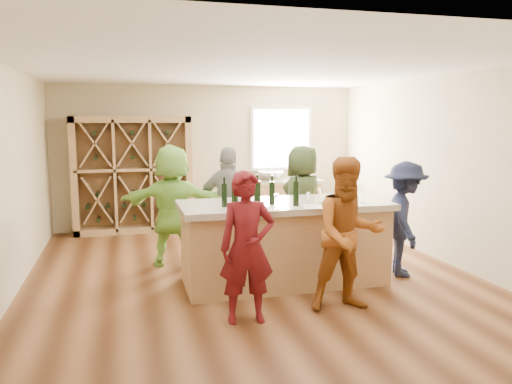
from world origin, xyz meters
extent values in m
cube|color=brown|center=(0.00, 0.00, -0.05)|extent=(6.00, 7.00, 0.10)
cube|color=white|center=(0.00, 0.00, 2.85)|extent=(6.00, 7.00, 0.10)
cube|color=#C0B08B|center=(0.00, 3.55, 1.40)|extent=(6.00, 0.10, 2.80)
cube|color=#C0B08B|center=(0.00, -3.55, 1.40)|extent=(6.00, 0.10, 2.80)
cube|color=#C0B08B|center=(-3.05, 0.00, 1.40)|extent=(0.10, 7.00, 2.80)
cube|color=#C0B08B|center=(3.05, 0.00, 1.40)|extent=(0.10, 7.00, 2.80)
cube|color=white|center=(1.50, 3.47, 1.75)|extent=(1.30, 0.06, 1.30)
cube|color=white|center=(1.50, 3.44, 1.75)|extent=(1.18, 0.01, 1.18)
cube|color=#A87E50|center=(-1.50, 3.27, 1.10)|extent=(2.20, 0.45, 2.20)
cube|color=#A87E50|center=(1.40, 3.20, 0.43)|extent=(1.60, 0.58, 0.86)
cube|color=#AFA28F|center=(1.40, 3.20, 0.89)|extent=(1.70, 0.62, 0.06)
imported|color=silver|center=(1.20, 3.20, 1.01)|extent=(0.54, 0.54, 0.19)
cylinder|color=silver|center=(1.20, 3.38, 1.07)|extent=(0.02, 0.02, 0.30)
cube|color=#A87E50|center=(0.35, -0.31, 0.50)|extent=(2.60, 1.00, 1.00)
cube|color=#AFA28F|center=(0.35, -0.31, 1.04)|extent=(2.72, 1.12, 0.08)
cylinder|color=black|center=(-0.47, -0.44, 1.22)|extent=(0.08, 0.08, 0.28)
cylinder|color=black|center=(-0.37, -0.59, 1.24)|extent=(0.10, 0.10, 0.32)
cylinder|color=black|center=(-0.17, -0.38, 1.24)|extent=(0.11, 0.11, 0.33)
cylinder|color=black|center=(-0.08, -0.57, 1.24)|extent=(0.10, 0.10, 0.32)
cylinder|color=black|center=(0.14, -0.43, 1.23)|extent=(0.09, 0.09, 0.29)
cone|color=white|center=(0.09, -0.75, 1.17)|extent=(0.08, 0.08, 0.18)
cone|color=white|center=(0.52, -0.72, 1.17)|extent=(0.07, 0.07, 0.18)
cone|color=white|center=(1.05, -0.74, 1.18)|extent=(0.10, 0.10, 0.19)
cone|color=white|center=(0.78, -0.48, 1.18)|extent=(0.10, 0.10, 0.20)
cone|color=white|center=(1.32, -0.61, 1.18)|extent=(0.09, 0.09, 0.19)
cube|color=white|center=(0.02, -0.75, 1.08)|extent=(0.27, 0.34, 0.00)
cube|color=white|center=(0.58, -0.73, 1.08)|extent=(0.29, 0.35, 0.00)
cube|color=white|center=(1.18, -0.70, 1.08)|extent=(0.33, 0.38, 0.00)
imported|color=#590F14|center=(-0.43, -1.43, 0.81)|extent=(0.62, 0.47, 1.62)
imported|color=#994C19|center=(0.76, -1.38, 0.87)|extent=(0.87, 0.51, 1.74)
imported|color=#191E38|center=(2.05, -0.42, 0.79)|extent=(0.83, 1.13, 1.58)
imported|color=slate|center=(-0.16, 0.77, 0.87)|extent=(1.15, 0.90, 1.75)
imported|color=#263319|center=(1.02, 0.85, 0.87)|extent=(1.02, 0.92, 1.75)
imported|color=#8CC64C|center=(-0.98, 0.87, 0.90)|extent=(1.77, 1.10, 1.79)
cylinder|color=black|center=(0.40, -0.61, 1.23)|extent=(0.07, 0.07, 0.30)
camera|label=1|loc=(-1.64, -6.39, 2.15)|focal=35.00mm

